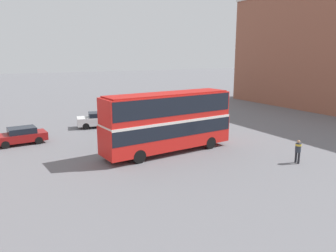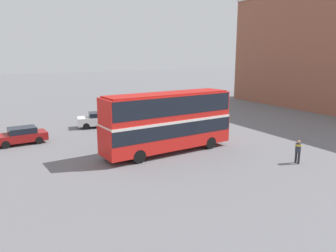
% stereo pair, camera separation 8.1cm
% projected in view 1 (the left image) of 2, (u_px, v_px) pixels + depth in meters
% --- Properties ---
extents(ground_plane, '(240.00, 240.00, 0.00)m').
position_uv_depth(ground_plane, '(161.00, 150.00, 26.08)').
color(ground_plane, slate).
extents(double_decker_bus, '(10.72, 3.44, 4.64)m').
position_uv_depth(double_decker_bus, '(168.00, 119.00, 25.01)').
color(double_decker_bus, red).
rests_on(double_decker_bus, ground_plane).
extents(pedestrian_foreground, '(0.42, 0.42, 1.67)m').
position_uv_depth(pedestrian_foreground, '(298.00, 149.00, 22.77)').
color(pedestrian_foreground, '#232328').
rests_on(pedestrian_foreground, ground_plane).
extents(parked_car_kerb_near, '(4.29, 2.18, 1.43)m').
position_uv_depth(parked_car_kerb_near, '(21.00, 136.00, 27.73)').
color(parked_car_kerb_near, maroon).
rests_on(parked_car_kerb_near, ground_plane).
extents(parked_car_kerb_far, '(4.51, 2.64, 1.56)m').
position_uv_depth(parked_car_kerb_far, '(98.00, 119.00, 34.21)').
color(parked_car_kerb_far, silver).
rests_on(parked_car_kerb_far, ground_plane).
extents(parked_car_side_street, '(4.59, 2.71, 1.52)m').
position_uv_depth(parked_car_side_street, '(120.00, 110.00, 40.26)').
color(parked_car_side_street, navy).
rests_on(parked_car_side_street, ground_plane).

